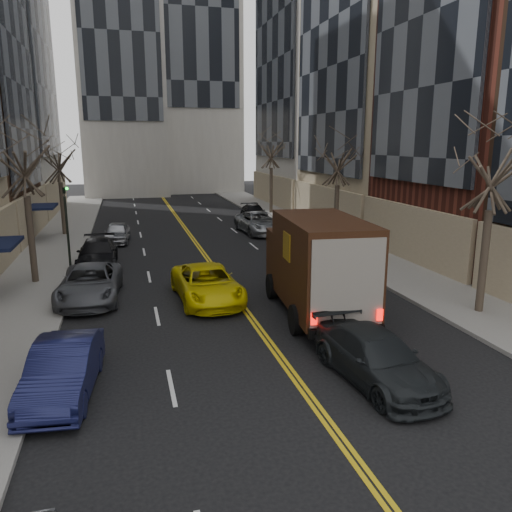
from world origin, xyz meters
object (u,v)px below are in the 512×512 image
Objects in this scene: taxi at (207,284)px; pedestrian at (297,287)px; observer_sedan at (376,358)px; ups_truck at (317,266)px.

pedestrian is at bearing -31.89° from taxi.
pedestrian is (3.39, -1.87, 0.17)m from taxi.
taxi is 2.94× the size of pedestrian.
observer_sedan is at bearing -70.96° from taxi.
taxi is at bearing 70.70° from pedestrian.
ups_truck is 1.46× the size of observer_sedan.
taxi is at bearing 148.97° from ups_truck.
ups_truck reaches higher than observer_sedan.
pedestrian reaches higher than observer_sedan.
observer_sedan is at bearing -89.48° from ups_truck.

